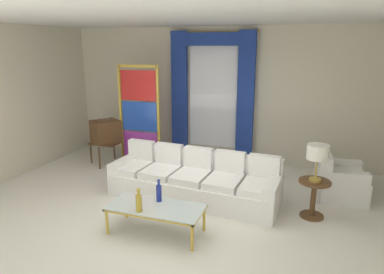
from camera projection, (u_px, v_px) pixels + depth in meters
ground_plane at (171, 215)px, 5.41m from camera, size 16.00×16.00×0.00m
wall_rear at (221, 95)px, 7.82m from camera, size 8.00×0.12×3.00m
wall_left at (8, 103)px, 6.72m from camera, size 0.12×7.00×3.00m
ceiling_slab at (188, 16)px, 5.37m from camera, size 8.00×7.60×0.04m
curtained_window at (212, 85)px, 7.66m from camera, size 2.00×0.17×2.70m
couch_white_long at (195, 180)px, 5.99m from camera, size 2.97×1.12×0.86m
coffee_table at (156, 208)px, 4.81m from camera, size 1.34×0.61×0.41m
bottle_blue_decanter at (139, 202)px, 4.62m from camera, size 0.08×0.08×0.34m
bottle_crystal_tall at (159, 192)px, 4.92m from camera, size 0.08×0.08×0.34m
vintage_tv at (106, 132)px, 7.60m from camera, size 0.75×0.77×1.35m
armchair_white at (337, 181)px, 6.01m from camera, size 0.89×0.88×0.80m
stained_glass_divider at (140, 118)px, 7.45m from camera, size 0.95×0.05×2.20m
peacock_figurine at (148, 163)px, 7.15m from camera, size 0.44×0.60×0.50m
round_side_table at (314, 195)px, 5.27m from camera, size 0.48×0.48×0.59m
table_lamp_brass at (318, 154)px, 5.10m from camera, size 0.32×0.32×0.57m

